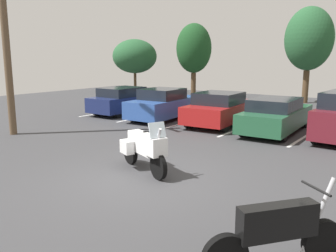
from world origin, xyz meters
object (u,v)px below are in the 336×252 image
object	(u,v)px
motorcycle_second	(278,233)
car_green	(276,115)
car_blue	(165,105)
motorcycle_touring	(145,147)
utility_pole	(3,12)
car_red	(221,109)
car_navy	(126,100)

from	to	relation	value
motorcycle_second	car_green	xyz separation A→B (m)	(-3.44, 9.58, 0.11)
car_blue	car_green	world-z (taller)	car_blue
motorcycle_touring	utility_pole	xyz separation A→B (m)	(-7.37, 0.56, 4.05)
car_green	utility_pole	world-z (taller)	utility_pole
motorcycle_touring	car_green	xyz separation A→B (m)	(1.00, 7.21, 0.02)
motorcycle_touring	utility_pole	bearing A→B (deg)	175.66
motorcycle_second	car_red	world-z (taller)	car_red
car_blue	utility_pole	distance (m)	8.13
car_blue	car_navy	bearing A→B (deg)	175.06
car_red	car_green	bearing A→B (deg)	-3.45
motorcycle_second	car_blue	size ratio (longest dim) A/B	0.41
motorcycle_touring	car_green	size ratio (longest dim) A/B	0.45
utility_pole	car_green	bearing A→B (deg)	38.49
car_red	utility_pole	size ratio (longest dim) A/B	0.51
motorcycle_second	utility_pole	size ratio (longest dim) A/B	0.20
car_navy	car_green	distance (m)	8.47
car_blue	car_red	distance (m)	3.01
car_blue	utility_pole	xyz separation A→B (m)	(-2.74, -6.53, 4.00)
car_navy	utility_pole	bearing A→B (deg)	-89.14
motorcycle_second	car_navy	bearing A→B (deg)	140.84
car_red	car_green	xyz separation A→B (m)	(2.63, -0.16, -0.03)
motorcycle_second	car_red	bearing A→B (deg)	121.92
motorcycle_touring	utility_pole	size ratio (longest dim) A/B	0.24
motorcycle_second	car_red	size ratio (longest dim) A/B	0.40
car_blue	utility_pole	bearing A→B (deg)	-112.77
motorcycle_touring	motorcycle_second	xyz separation A→B (m)	(4.44, -2.37, -0.09)
car_red	car_navy	bearing A→B (deg)	-179.58
motorcycle_second	car_blue	world-z (taller)	car_blue
car_navy	car_green	bearing A→B (deg)	-0.78
car_blue	car_red	size ratio (longest dim) A/B	0.99
car_navy	car_green	size ratio (longest dim) A/B	0.95
motorcycle_touring	car_navy	bearing A→B (deg)	135.53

